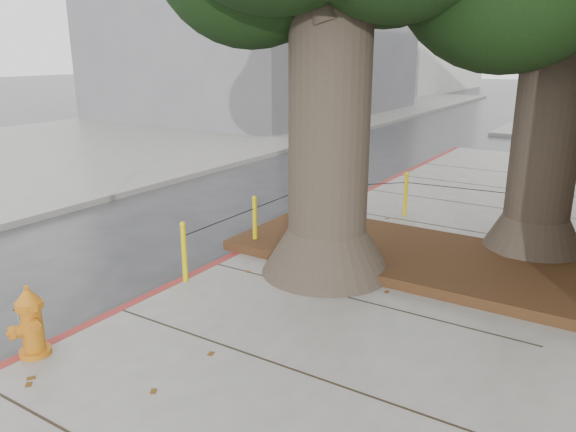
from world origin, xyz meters
name	(u,v)px	position (x,y,z in m)	size (l,w,h in m)	color
ground	(237,361)	(0.00, 0.00, 0.00)	(140.00, 140.00, 0.00)	#28282B
sidewalk_opposite	(109,141)	(-14.00, 10.00, 0.07)	(14.00, 60.00, 0.15)	slate
curb_red	(234,259)	(-2.00, 2.50, 0.07)	(0.14, 26.00, 0.16)	maroon
planter_bed	(426,258)	(0.90, 3.90, 0.23)	(6.40, 2.60, 0.16)	black
building_far_grey	(262,2)	(-15.00, 22.00, 6.00)	(12.00, 16.00, 12.00)	slate
building_far_white	(393,3)	(-17.00, 45.00, 7.50)	(12.00, 18.00, 15.00)	silver
bollard_ring	(344,210)	(-0.87, 4.38, 0.66)	(3.79, 5.39, 0.95)	#D1BF0B
fire_hydrant	(31,322)	(-1.90, -1.32, 0.56)	(0.46, 0.46, 0.85)	orange
car_dark	(272,111)	(-12.49, 19.10, 0.56)	(1.58, 3.88, 1.13)	black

